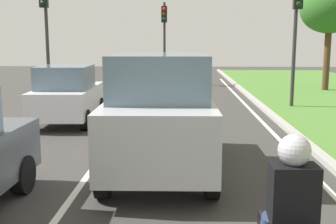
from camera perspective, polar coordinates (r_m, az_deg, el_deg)
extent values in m
plane|color=#383533|center=(12.55, -2.99, -1.93)|extent=(60.00, 60.00, 0.00)
cube|color=silver|center=(12.63, -6.15, -1.89)|extent=(0.12, 32.00, 0.01)
cube|color=silver|center=(12.74, 13.37, -1.99)|extent=(0.12, 32.00, 0.01)
cube|color=#9E9B93|center=(12.84, 15.57, -1.74)|extent=(0.24, 48.00, 0.12)
cube|color=#B7BABF|center=(8.15, -1.00, -1.56)|extent=(1.98, 4.53, 1.10)
cube|color=slate|center=(7.87, -1.06, 5.02)|extent=(1.75, 2.73, 0.80)
cylinder|color=black|center=(9.83, -5.77, -2.95)|extent=(0.23, 0.76, 0.76)
cylinder|color=black|center=(9.78, 4.47, -3.00)|extent=(0.23, 0.76, 0.76)
cylinder|color=black|center=(6.90, -8.80, -8.48)|extent=(0.23, 0.76, 0.76)
cylinder|color=black|center=(6.83, 5.98, -8.62)|extent=(0.23, 0.76, 0.76)
cylinder|color=black|center=(7.44, -19.21, -8.06)|extent=(0.23, 0.64, 0.64)
cube|color=silver|center=(13.43, -13.43, 1.61)|extent=(1.78, 3.76, 0.80)
cube|color=slate|center=(13.10, -13.81, 4.66)|extent=(1.55, 1.96, 0.68)
cylinder|color=black|center=(14.87, -15.10, 0.74)|extent=(0.24, 0.61, 0.60)
cylinder|color=black|center=(14.56, -9.36, 0.76)|extent=(0.24, 0.61, 0.60)
cylinder|color=black|center=(12.50, -18.04, -1.05)|extent=(0.24, 0.61, 0.60)
cylinder|color=black|center=(12.12, -11.24, -1.08)|extent=(0.24, 0.61, 0.60)
ellipsoid|color=black|center=(4.31, 14.95, -14.15)|extent=(0.29, 0.51, 0.24)
cube|color=black|center=(3.81, 16.67, -11.28)|extent=(0.41, 0.27, 0.60)
sphere|color=#B2B2B7|center=(3.71, 16.86, -5.04)|extent=(0.28, 0.28, 0.28)
cylinder|color=#2D2D2D|center=(16.54, 16.86, 8.97)|extent=(0.14, 0.14, 4.88)
sphere|color=black|center=(16.27, 17.41, 13.87)|extent=(0.20, 0.20, 0.20)
cylinder|color=#2D2D2D|center=(18.26, -16.14, 9.15)|extent=(0.14, 0.14, 4.95)
sphere|color=black|center=(18.01, -16.71, 14.06)|extent=(0.20, 0.20, 0.20)
cylinder|color=#2D2D2D|center=(24.35, -0.49, 9.23)|extent=(0.14, 0.14, 4.69)
cube|color=black|center=(24.20, -0.51, 13.18)|extent=(0.32, 0.24, 0.90)
sphere|color=red|center=(24.09, -0.53, 13.87)|extent=(0.20, 0.20, 0.20)
sphere|color=#382B0C|center=(24.07, -0.53, 13.20)|extent=(0.20, 0.20, 0.20)
sphere|color=black|center=(24.06, -0.53, 12.54)|extent=(0.20, 0.20, 0.20)
cylinder|color=#4C331E|center=(22.73, 20.83, 6.51)|extent=(0.32, 0.32, 3.04)
ellipsoid|color=#2D6023|center=(22.77, 21.23, 13.08)|extent=(2.92, 2.92, 2.48)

